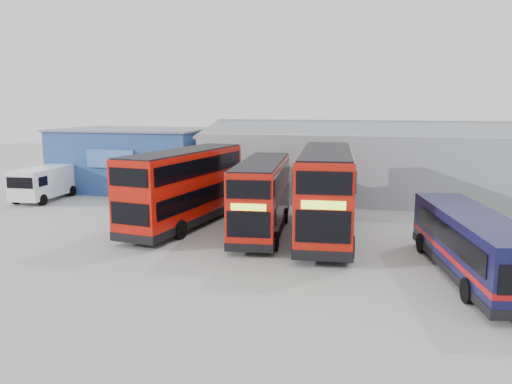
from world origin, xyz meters
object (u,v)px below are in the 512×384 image
(office_block, at_px, (136,159))
(panel_van, at_px, (44,182))
(double_decker_right, at_px, (325,194))
(double_decker_centre, at_px, (262,197))
(single_decker_blue, at_px, (472,246))
(maintenance_shed, at_px, (405,163))
(double_decker_left, at_px, (185,189))

(office_block, distance_m, panel_van, 7.76)
(double_decker_right, relative_size, panel_van, 1.99)
(double_decker_centre, relative_size, single_decker_blue, 0.96)
(maintenance_shed, bearing_deg, double_decker_right, -108.60)
(maintenance_shed, height_order, panel_van, maintenance_shed)
(maintenance_shed, xyz_separation_m, single_decker_blue, (1.95, -18.94, -1.26))
(office_block, bearing_deg, double_decker_right, -34.27)
(double_decker_centre, bearing_deg, double_decker_left, 168.19)
(maintenance_shed, height_order, single_decker_blue, maintenance_shed)
(office_block, height_order, panel_van, office_block)
(single_decker_blue, relative_size, panel_van, 1.77)
(single_decker_blue, bearing_deg, maintenance_shed, -94.75)
(office_block, relative_size, double_decker_left, 1.13)
(double_decker_right, xyz_separation_m, single_decker_blue, (6.61, -5.11, -1.02))
(panel_van, bearing_deg, double_decker_right, -17.14)
(office_block, height_order, double_decker_left, office_block)
(panel_van, bearing_deg, office_block, 53.06)
(office_block, height_order, single_decker_blue, office_block)
(maintenance_shed, bearing_deg, single_decker_blue, -84.11)
(double_decker_left, relative_size, panel_van, 1.90)
(office_block, height_order, maintenance_shed, maintenance_shed)
(double_decker_left, distance_m, double_decker_right, 8.28)
(single_decker_blue, xyz_separation_m, panel_van, (-28.24, 10.57, 0.03))
(panel_van, bearing_deg, single_decker_blue, -23.50)
(office_block, height_order, double_decker_centre, office_block)
(double_decker_centre, relative_size, panel_van, 1.71)
(office_block, relative_size, single_decker_blue, 1.21)
(maintenance_shed, xyz_separation_m, panel_van, (-26.28, -8.37, -1.23))
(double_decker_right, distance_m, single_decker_blue, 8.41)
(double_decker_centre, bearing_deg, single_decker_blue, -32.31)
(office_block, relative_size, double_decker_right, 1.08)
(single_decker_blue, bearing_deg, double_decker_centre, -37.00)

